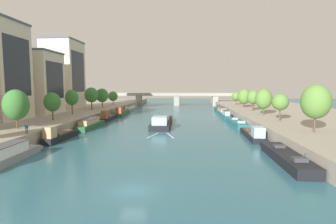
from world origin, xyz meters
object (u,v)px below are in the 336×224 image
at_px(tree_left_past_mid, 16,105).
at_px(moored_boat_left_gap_after, 108,117).
at_px(moored_boat_left_far, 130,108).
at_px(moored_boat_right_gap_after, 253,134).
at_px(moored_boat_right_far, 221,111).
at_px(moored_boat_left_near, 91,124).
at_px(tree_left_third, 102,95).
at_px(moored_boat_right_end, 237,123).
at_px(tree_right_second, 244,97).
at_px(moored_boat_left_lone, 59,136).
at_px(tree_left_distant, 113,96).
at_px(tree_right_past_mid, 264,99).
at_px(moored_boat_left_downstream, 122,113).
at_px(tree_right_distant, 253,97).
at_px(tree_left_far, 52,102).
at_px(tree_left_second, 72,98).
at_px(moored_boat_left_midway, 7,155).
at_px(tree_left_nearest, 91,95).
at_px(moored_boat_right_midway, 286,157).
at_px(person_on_quay, 26,128).
at_px(moored_boat_right_downstream, 218,109).
at_px(tree_right_end_of_row, 236,96).
at_px(moored_boat_right_second, 226,115).
at_px(tree_right_third, 316,102).
at_px(tree_right_nearest, 280,102).
at_px(barge_midriver, 162,122).

bearing_deg(tree_left_past_mid, moored_boat_left_gap_after, 76.49).
bearing_deg(moored_boat_left_far, moored_boat_right_gap_after, -56.96).
bearing_deg(tree_left_past_mid, moored_boat_right_far, 49.55).
xyz_separation_m(moored_boat_left_near, tree_left_third, (-8.09, 33.50, 5.76)).
distance_m(moored_boat_right_end, tree_left_past_mid, 50.61).
bearing_deg(tree_right_second, moored_boat_left_lone, -131.54).
height_order(tree_left_distant, tree_right_past_mid, tree_right_past_mid).
distance_m(moored_boat_left_downstream, tree_right_distant, 44.65).
bearing_deg(moored_boat_right_gap_after, tree_left_third, 135.81).
relative_size(moored_boat_left_gap_after, tree_left_far, 1.85).
distance_m(tree_left_second, tree_right_distant, 54.55).
xyz_separation_m(moored_boat_left_lone, moored_boat_left_near, (0.38, 14.86, 0.09)).
bearing_deg(tree_right_distant, moored_boat_left_midway, -131.05).
height_order(tree_left_second, tree_left_nearest, tree_left_nearest).
distance_m(moored_boat_right_midway, person_on_quay, 39.93).
bearing_deg(moored_boat_right_downstream, tree_left_second, -138.22).
xyz_separation_m(moored_boat_left_downstream, person_on_quay, (-3.34, -49.44, 2.45)).
distance_m(moored_boat_left_gap_after, moored_boat_right_end, 37.38).
bearing_deg(person_on_quay, moored_boat_right_gap_after, 15.65).
xyz_separation_m(moored_boat_left_midway, tree_left_second, (-7.85, 37.14, 6.03)).
distance_m(moored_boat_left_far, moored_boat_right_end, 54.01).
height_order(moored_boat_left_gap_after, tree_left_far, tree_left_far).
relative_size(moored_boat_left_midway, tree_right_end_of_row, 2.40).
bearing_deg(tree_right_end_of_row, moored_boat_left_near, -132.44).
relative_size(tree_left_distant, tree_right_past_mid, 0.80).
height_order(moored_boat_left_far, tree_right_past_mid, tree_right_past_mid).
bearing_deg(moored_boat_right_far, moored_boat_left_near, -136.12).
height_order(moored_boat_left_near, moored_boat_left_far, moored_boat_left_near).
xyz_separation_m(moored_boat_right_end, moored_boat_right_second, (-0.84, 14.55, 0.48)).
xyz_separation_m(moored_boat_right_gap_after, tree_left_third, (-44.56, 43.31, 5.94)).
distance_m(tree_left_past_mid, tree_left_far, 12.28).
bearing_deg(moored_boat_left_gap_after, tree_left_far, -111.37).
relative_size(tree_right_third, person_on_quay, 4.94).
relative_size(moored_boat_left_near, moored_boat_right_far, 1.00).
distance_m(moored_boat_left_midway, tree_right_third, 47.37).
xyz_separation_m(moored_boat_right_gap_after, moored_boat_right_downstream, (-0.05, 57.94, -0.03)).
xyz_separation_m(moored_boat_left_downstream, moored_boat_left_far, (-0.94, 18.23, 0.04)).
relative_size(moored_boat_right_gap_after, tree_left_past_mid, 1.95).
xyz_separation_m(moored_boat_left_near, moored_boat_left_downstream, (0.55, 28.63, -0.10)).
height_order(tree_left_second, tree_right_distant, tree_left_second).
relative_size(moored_boat_right_midway, tree_left_distant, 2.65).
relative_size(moored_boat_left_lone, tree_right_nearest, 1.77).
xyz_separation_m(moored_boat_left_far, tree_left_distant, (-7.39, -0.17, 5.03)).
height_order(moored_boat_left_downstream, tree_right_nearest, tree_right_nearest).
bearing_deg(moored_boat_left_gap_after, tree_right_distant, 10.62).
bearing_deg(tree_right_end_of_row, barge_midriver, -122.69).
xyz_separation_m(moored_boat_left_far, tree_right_second, (44.97, -10.95, 5.40)).
bearing_deg(tree_right_distant, moored_boat_left_downstream, 172.08).
relative_size(moored_boat_right_end, tree_left_second, 2.25).
xyz_separation_m(moored_boat_left_far, tree_left_far, (-6.85, -50.94, 5.62)).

